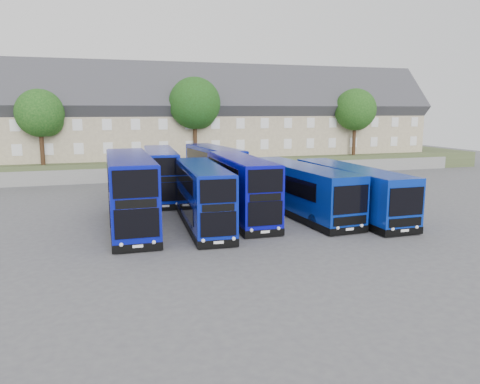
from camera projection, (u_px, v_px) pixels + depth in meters
name	position (u px, v px, depth m)	size (l,w,h in m)	color
ground	(250.00, 234.00, 28.83)	(120.00, 120.00, 0.00)	#4D4C52
retaining_wall	(181.00, 173.00, 51.28)	(70.00, 0.40, 1.50)	slate
earth_bank	(167.00, 161.00, 60.64)	(80.00, 20.00, 2.00)	#434F2C
terrace_row	(195.00, 118.00, 56.79)	(60.00, 10.40, 11.20)	tan
dd_front_left	(130.00, 193.00, 29.99)	(2.89, 11.75, 4.65)	#08109F
dd_front_mid	(203.00, 198.00, 30.08)	(2.93, 10.26, 4.03)	#081A9F
dd_front_right	(241.00, 189.00, 32.55)	(2.78, 10.87, 4.29)	#0809A4
dd_rear_left	(161.00, 175.00, 39.96)	(3.19, 10.70, 4.19)	#0819A1
dd_rear_right	(214.00, 170.00, 43.11)	(3.40, 10.65, 4.16)	#07168F
coach_east_a	(299.00, 190.00, 34.14)	(3.57, 13.24, 3.58)	#082797
coach_east_b	(350.00, 192.00, 33.81)	(2.75, 12.81, 3.50)	#092AA7
tree_west	(41.00, 115.00, 47.17)	(4.80, 4.80, 7.65)	#382314
tree_mid	(196.00, 105.00, 52.14)	(5.76, 5.76, 9.18)	#382314
tree_east	(356.00, 111.00, 57.63)	(5.12, 5.12, 8.16)	#382314
tree_far	(367.00, 109.00, 65.91)	(5.44, 5.44, 8.67)	#382314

